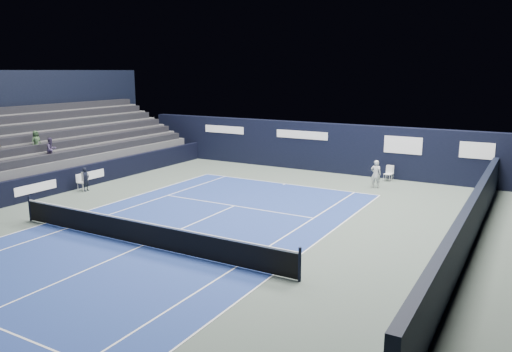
# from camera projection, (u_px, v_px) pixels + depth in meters

# --- Properties ---
(ground) EXTENTS (48.00, 48.00, 0.00)m
(ground) POSITION_uv_depth(u_px,v_px,m) (177.00, 231.00, 20.21)
(ground) COLOR #49574E
(ground) RESTS_ON ground
(court_surface) EXTENTS (10.97, 23.77, 0.01)m
(court_surface) POSITION_uv_depth(u_px,v_px,m) (143.00, 246.00, 18.51)
(court_surface) COLOR navy
(court_surface) RESTS_ON ground
(enclosure_wall_right) EXTENTS (0.30, 22.00, 1.80)m
(enclosure_wall_right) POSITION_uv_depth(u_px,v_px,m) (470.00, 223.00, 18.31)
(enclosure_wall_right) COLOR black
(enclosure_wall_right) RESTS_ON ground
(folding_chair_back_a) EXTENTS (0.45, 0.48, 0.91)m
(folding_chair_back_a) POSITION_uv_depth(u_px,v_px,m) (389.00, 171.00, 29.28)
(folding_chair_back_a) COLOR white
(folding_chair_back_a) RESTS_ON ground
(folding_chair_back_b) EXTENTS (0.41, 0.40, 0.91)m
(folding_chair_back_b) POSITION_uv_depth(u_px,v_px,m) (390.00, 172.00, 29.42)
(folding_chair_back_b) COLOR white
(folding_chair_back_b) RESTS_ON ground
(line_judge_chair) EXTENTS (0.49, 0.48, 0.98)m
(line_judge_chair) POSITION_uv_depth(u_px,v_px,m) (84.00, 180.00, 26.95)
(line_judge_chair) COLOR silver
(line_judge_chair) RESTS_ON ground
(line_judge) EXTENTS (0.40, 0.52, 1.29)m
(line_judge) POSITION_uv_depth(u_px,v_px,m) (86.00, 179.00, 26.80)
(line_judge) COLOR black
(line_judge) RESTS_ON ground
(court_markings) EXTENTS (11.03, 23.83, 0.00)m
(court_markings) POSITION_uv_depth(u_px,v_px,m) (143.00, 245.00, 18.51)
(court_markings) COLOR white
(court_markings) RESTS_ON court_surface
(tennis_net) EXTENTS (12.90, 0.10, 1.10)m
(tennis_net) POSITION_uv_depth(u_px,v_px,m) (142.00, 233.00, 18.40)
(tennis_net) COLOR black
(tennis_net) RESTS_ON ground
(back_sponsor_wall) EXTENTS (26.00, 0.63, 3.10)m
(back_sponsor_wall) POSITION_uv_depth(u_px,v_px,m) (318.00, 147.00, 32.19)
(back_sponsor_wall) COLOR black
(back_sponsor_wall) RESTS_ON ground
(side_barrier_left) EXTENTS (0.33, 22.00, 1.20)m
(side_barrier_left) POSITION_uv_depth(u_px,v_px,m) (88.00, 175.00, 28.07)
(side_barrier_left) COLOR black
(side_barrier_left) RESTS_ON ground
(spectator_stand) EXTENTS (6.00, 18.00, 6.40)m
(spectator_stand) POSITION_uv_depth(u_px,v_px,m) (56.00, 144.00, 30.49)
(spectator_stand) COLOR #474749
(spectator_stand) RESTS_ON ground
(tennis_player) EXTENTS (0.64, 0.87, 1.54)m
(tennis_player) POSITION_uv_depth(u_px,v_px,m) (376.00, 174.00, 27.56)
(tennis_player) COLOR silver
(tennis_player) RESTS_ON ground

